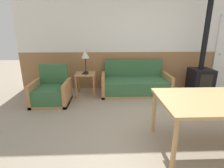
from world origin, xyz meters
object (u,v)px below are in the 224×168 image
Objects in this scene: couch at (135,84)px; wood_stove at (201,73)px; armchair at (52,93)px; table_lamp at (85,55)px; dining_table at (224,103)px; side_table at (86,77)px.

wood_stove is at bearing -4.06° from couch.
couch is 1.74m from wood_stove.
armchair is 0.34× the size of wood_stove.
table_lamp is (-1.30, 0.01, 0.79)m from couch.
armchair is 3.39m from dining_table.
couch reaches higher than armchair.
dining_table is at bearing -47.92° from table_lamp.
table_lamp is at bearing 84.51° from side_table.
table_lamp is 3.17m from dining_table.
armchair is 3.80m from wood_stove.
dining_table is at bearing -48.28° from armchair.
couch is 3.11× the size of table_lamp.
table_lamp is (0.01, 0.09, 0.56)m from side_table.
dining_table is at bearing -70.74° from couch.
side_table is at bearing -176.58° from couch.
armchair reaches higher than side_table.
side_table is (0.75, 0.50, 0.23)m from armchair.
dining_table is 2.38m from wood_stove.
dining_table is (2.12, -2.25, 0.20)m from side_table.
armchair reaches higher than dining_table.
wood_stove reaches higher than dining_table.
couch is at bearing -0.42° from table_lamp.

